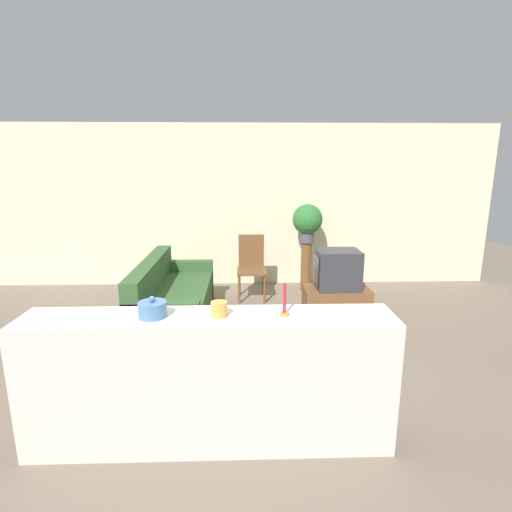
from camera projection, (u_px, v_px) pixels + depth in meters
ground_plane at (217, 391)px, 3.71m from camera, size 14.00×14.00×0.00m
wall_back at (228, 206)px, 6.74m from camera, size 9.00×0.06×2.70m
couch at (173, 301)px, 5.25m from camera, size 0.83×2.00×0.84m
tv_stand at (336, 304)px, 5.31m from camera, size 0.85×0.47×0.46m
television at (337, 269)px, 5.20m from camera, size 0.56×0.45×0.51m
wooden_chair at (251, 264)px, 6.17m from camera, size 0.44×0.44×0.98m
plant_stand at (306, 266)px, 6.58m from camera, size 0.17×0.17×0.81m
potted_plant at (307, 221)px, 6.41m from camera, size 0.48×0.48×0.62m
foreground_counter at (210, 380)px, 2.94m from camera, size 2.67×0.44×1.01m
decorative_bowl at (153, 309)px, 2.80m from camera, size 0.20×0.20×0.15m
candle_jar at (219, 309)px, 2.81m from camera, size 0.12×0.12×0.10m
candlestick at (284, 305)px, 2.82m from camera, size 0.07×0.07×0.24m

